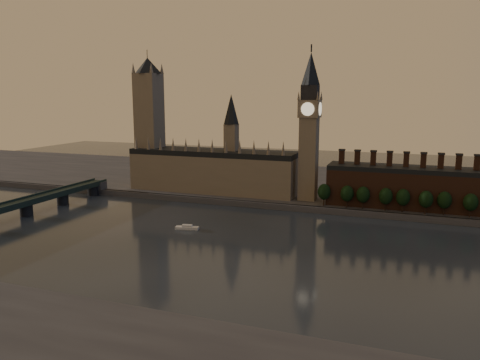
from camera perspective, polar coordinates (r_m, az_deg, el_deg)
The scene contains 16 objects.
ground at distance 238.40m, azimuth 0.25°, elevation -8.59°, with size 900.00×900.00×0.00m, color black.
north_bank at distance 404.74m, azimuth 8.82°, elevation -0.54°, with size 900.00×182.00×4.00m.
palace_of_westminster at distance 360.48m, azimuth -3.19°, elevation 1.41°, with size 130.00×30.30×74.00m.
victoria_tower at distance 382.10m, azimuth -10.99°, elevation 7.39°, with size 24.00×24.00×108.00m.
big_ben at distance 329.66m, azimuth 8.45°, elevation 6.64°, with size 15.00×15.00×107.00m.
chimney_block at distance 327.69m, azimuth 20.34°, elevation -0.80°, with size 110.00×25.00×37.00m.
embankment_tree_0 at distance 318.13m, azimuth 10.22°, elevation -1.43°, with size 8.60×8.60×14.88m.
embankment_tree_1 at distance 315.54m, azimuth 12.93°, elevation -1.62°, with size 8.60×8.60×14.88m.
embankment_tree_2 at distance 314.68m, azimuth 14.77°, elevation -1.73°, with size 8.60×8.60×14.88m.
embankment_tree_3 at distance 313.74m, azimuth 17.35°, elevation -1.90°, with size 8.60×8.60×14.88m.
embankment_tree_4 at distance 313.74m, azimuth 19.26°, elevation -2.01°, with size 8.60×8.60×14.88m.
embankment_tree_5 at distance 313.01m, azimuth 21.73°, elevation -2.19°, with size 8.60×8.60×14.88m.
embankment_tree_6 at distance 314.96m, azimuth 23.66°, elevation -2.26°, with size 8.60×8.60×14.88m.
embankment_tree_7 at distance 315.19m, azimuth 26.30°, elevation -2.45°, with size 8.60×8.60×14.88m.
westminster_bridge at distance 319.87m, azimuth -27.11°, elevation -3.45°, with size 14.00×200.00×11.55m.
river_boat at distance 276.27m, azimuth -6.47°, elevation -5.77°, with size 14.01×6.60×2.70m.
Camera 1 is at (76.40, -212.26, 77.09)m, focal length 35.00 mm.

